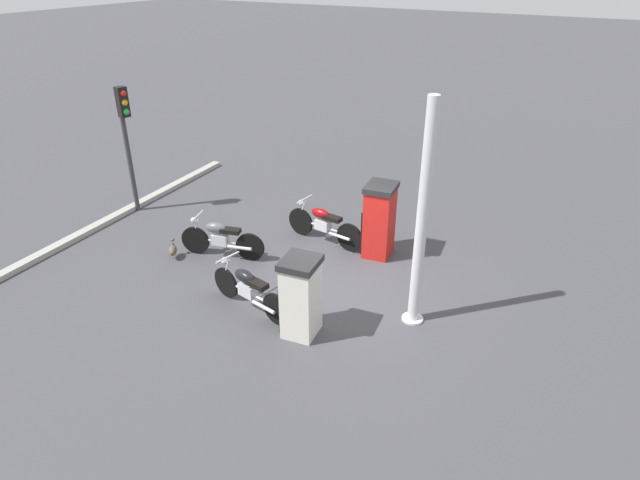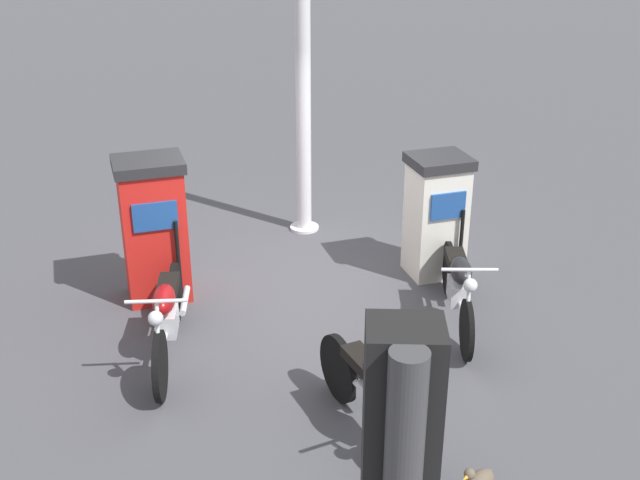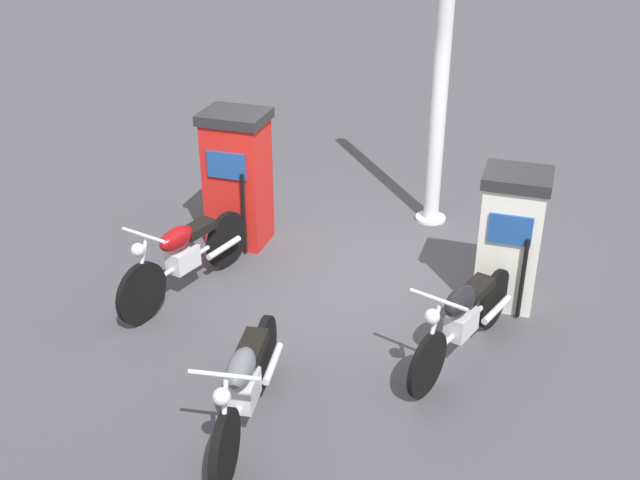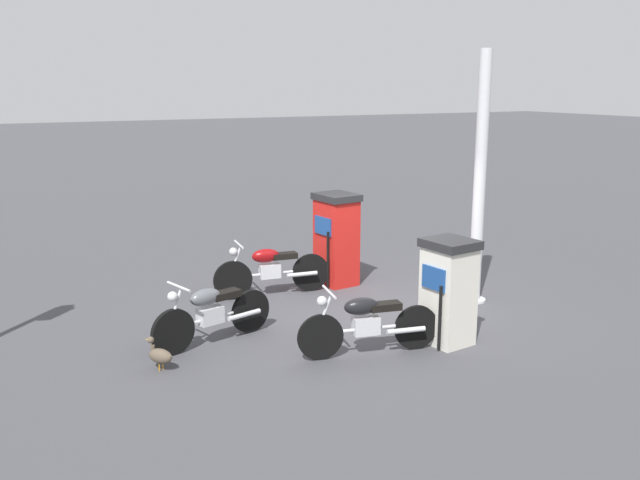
{
  "view_description": "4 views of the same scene",
  "coord_description": "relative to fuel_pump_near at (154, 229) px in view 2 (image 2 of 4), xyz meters",
  "views": [
    {
      "loc": [
        -4.39,
        8.31,
        6.03
      ],
      "look_at": [
        0.51,
        -0.33,
        0.77
      ],
      "focal_mm": 30.39,
      "sensor_mm": 36.0,
      "label": 1
    },
    {
      "loc": [
        8.07,
        -1.27,
        4.44
      ],
      "look_at": [
        0.88,
        0.04,
        1.08
      ],
      "focal_mm": 44.17,
      "sensor_mm": 36.0,
      "label": 2
    },
    {
      "loc": [
        7.07,
        2.91,
        4.46
      ],
      "look_at": [
        1.52,
        0.28,
        1.26
      ],
      "focal_mm": 42.95,
      "sensor_mm": 36.0,
      "label": 3
    },
    {
      "loc": [
        5.59,
        9.11,
        3.63
      ],
      "look_at": [
        0.74,
        -0.41,
        1.18
      ],
      "focal_mm": 38.7,
      "sensor_mm": 36.0,
      "label": 4
    }
  ],
  "objects": [
    {
      "name": "ground_plane",
      "position": [
        0.23,
        1.66,
        -0.85
      ],
      "size": [
        120.0,
        120.0,
        0.0
      ],
      "primitive_type": "plane",
      "color": "#424247"
    },
    {
      "name": "fuel_pump_near",
      "position": [
        0.0,
        0.0,
        0.0
      ],
      "size": [
        0.72,
        0.83,
        1.68
      ],
      "color": "red",
      "rests_on": "ground"
    },
    {
      "name": "fuel_pump_far",
      "position": [
        0.0,
        3.32,
        -0.09
      ],
      "size": [
        0.7,
        0.76,
        1.51
      ],
      "color": "silver",
      "rests_on": "ground"
    },
    {
      "name": "motorcycle_near_pump",
      "position": [
        1.35,
        0.11,
        -0.37
      ],
      "size": [
        2.08,
        0.59,
        0.98
      ],
      "color": "black",
      "rests_on": "ground"
    },
    {
      "name": "motorcycle_far_pump",
      "position": [
        1.24,
        3.19,
        -0.37
      ],
      "size": [
        1.98,
        0.69,
        0.95
      ],
      "color": "black",
      "rests_on": "ground"
    },
    {
      "name": "motorcycle_extra",
      "position": [
        2.99,
        1.84,
        -0.39
      ],
      "size": [
        1.9,
        0.71,
        0.96
      ],
      "color": "black",
      "rests_on": "ground"
    },
    {
      "name": "canopy_support_pole",
      "position": [
        -1.6,
        1.97,
        1.15
      ],
      "size": [
        0.4,
        0.4,
        4.16
      ],
      "color": "silver",
      "rests_on": "ground"
    }
  ]
}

